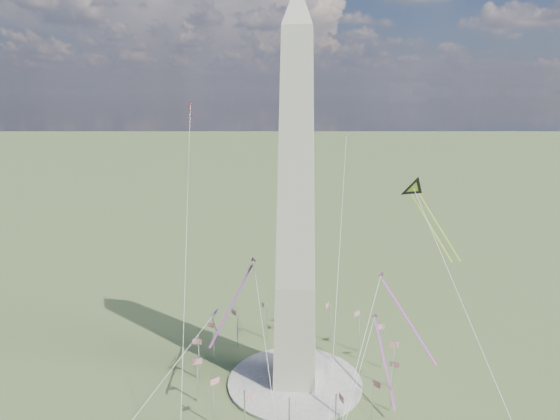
{
  "coord_description": "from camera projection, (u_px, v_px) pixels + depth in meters",
  "views": [
    {
      "loc": [
        5.32,
        -119.67,
        76.16
      ],
      "look_at": [
        -4.02,
        0.0,
        47.79
      ],
      "focal_mm": 32.0,
      "sensor_mm": 36.0,
      "label": 1
    }
  ],
  "objects": [
    {
      "name": "ground",
      "position": [
        295.0,
        383.0,
        134.03
      ],
      "size": [
        2000.0,
        2000.0,
        0.0
      ],
      "primitive_type": "plane",
      "color": "#42592C",
      "rests_on": "ground"
    },
    {
      "name": "plaza",
      "position": [
        295.0,
        382.0,
        133.93
      ],
      "size": [
        36.0,
        36.0,
        0.8
      ],
      "primitive_type": "cylinder",
      "color": "beige",
      "rests_on": "ground"
    },
    {
      "name": "washington_monument",
      "position": [
        296.0,
        210.0,
        123.0
      ],
      "size": [
        15.56,
        15.56,
        100.0
      ],
      "color": "#BDB39E",
      "rests_on": "plaza"
    },
    {
      "name": "flagpole_ring",
      "position": [
        295.0,
        359.0,
        132.35
      ],
      "size": [
        54.4,
        54.4,
        13.0
      ],
      "color": "white",
      "rests_on": "ground"
    },
    {
      "name": "kite_delta_black",
      "position": [
        416.0,
        192.0,
        129.94
      ],
      "size": [
        13.06,
        21.24,
        17.52
      ],
      "rotation": [
        0.0,
        0.0,
        3.55
      ],
      "color": "black",
      "rests_on": "ground"
    },
    {
      "name": "kite_diamond_purple",
      "position": [
        215.0,
        317.0,
        131.34
      ],
      "size": [
        1.8,
        2.88,
        9.09
      ],
      "rotation": [
        0.0,
        0.0,
        2.69
      ],
      "color": "navy",
      "rests_on": "ground"
    },
    {
      "name": "kite_streamer_left",
      "position": [
        399.0,
        305.0,
        108.73
      ],
      "size": [
        10.81,
        17.7,
        13.53
      ],
      "rotation": [
        0.0,
        0.0,
        3.66
      ],
      "color": "red",
      "rests_on": "ground"
    },
    {
      "name": "kite_streamer_mid",
      "position": [
        239.0,
        289.0,
        124.98
      ],
      "size": [
        9.06,
        21.56,
        15.46
      ],
      "rotation": [
        0.0,
        0.0,
        2.79
      ],
      "color": "red",
      "rests_on": "ground"
    },
    {
      "name": "kite_streamer_right",
      "position": [
        381.0,
        347.0,
        129.03
      ],
      "size": [
        4.4,
        21.8,
        15.01
      ],
      "rotation": [
        0.0,
        0.0,
        3.28
      ],
      "color": "red",
      "rests_on": "ground"
    },
    {
      "name": "kite_small_red",
      "position": [
        190.0,
        107.0,
        160.19
      ],
      "size": [
        1.39,
        2.07,
        4.4
      ],
      "rotation": [
        0.0,
        0.0,
        2.52
      ],
      "color": "red",
      "rests_on": "ground"
    },
    {
      "name": "kite_small_white",
      "position": [
        346.0,
        136.0,
        158.93
      ],
      "size": [
        1.39,
        1.44,
        4.08
      ],
      "rotation": [
        0.0,
        0.0,
        3.06
      ],
      "color": "white",
      "rests_on": "ground"
    }
  ]
}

